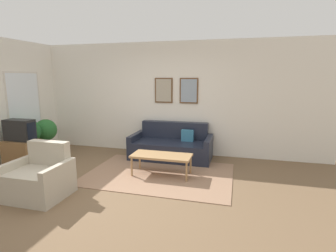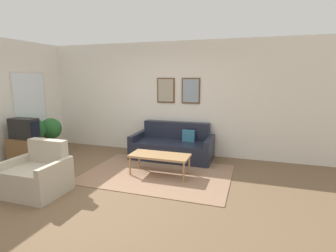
# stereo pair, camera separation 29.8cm
# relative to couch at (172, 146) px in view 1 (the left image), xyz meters

# --- Properties ---
(ground_plane) EXTENTS (16.00, 16.00, 0.00)m
(ground_plane) POSITION_rel_couch_xyz_m (-0.46, -1.98, -0.28)
(ground_plane) COLOR brown
(area_rug) EXTENTS (2.78, 1.92, 0.01)m
(area_rug) POSITION_rel_couch_xyz_m (0.03, -1.10, -0.27)
(area_rug) COLOR #937056
(area_rug) RESTS_ON ground_plane
(wall_back) EXTENTS (8.00, 0.09, 2.70)m
(wall_back) POSITION_rel_couch_xyz_m (-0.45, 0.47, 1.07)
(wall_back) COLOR white
(wall_back) RESTS_ON ground_plane
(couch) EXTENTS (1.84, 0.90, 0.81)m
(couch) POSITION_rel_couch_xyz_m (0.00, 0.00, 0.00)
(couch) COLOR #1E2333
(couch) RESTS_ON ground_plane
(coffee_table) EXTENTS (1.14, 0.50, 0.41)m
(coffee_table) POSITION_rel_couch_xyz_m (0.08, -1.12, 0.09)
(coffee_table) COLOR #A87F51
(coffee_table) RESTS_ON ground_plane
(tv_stand) EXTENTS (0.65, 0.46, 0.56)m
(tv_stand) POSITION_rel_couch_xyz_m (-2.93, -1.37, 0.00)
(tv_stand) COLOR brown
(tv_stand) RESTS_ON ground_plane
(tv) EXTENTS (0.61, 0.28, 0.44)m
(tv) POSITION_rel_couch_xyz_m (-2.93, -1.37, 0.50)
(tv) COLOR black
(tv) RESTS_ON tv_stand
(armchair) EXTENTS (0.88, 0.76, 0.83)m
(armchair) POSITION_rel_couch_xyz_m (-1.53, -2.48, 0.01)
(armchair) COLOR #B2A893
(armchair) RESTS_ON ground_plane
(potted_plant_tall) EXTENTS (0.58, 0.58, 0.95)m
(potted_plant_tall) POSITION_rel_couch_xyz_m (-3.11, -0.99, 0.35)
(potted_plant_tall) COLOR beige
(potted_plant_tall) RESTS_ON ground_plane
(potted_plant_by_window) EXTENTS (0.53, 0.53, 0.85)m
(potted_plant_by_window) POSITION_rel_couch_xyz_m (-3.10, -0.42, 0.26)
(potted_plant_by_window) COLOR #935638
(potted_plant_by_window) RESTS_ON ground_plane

